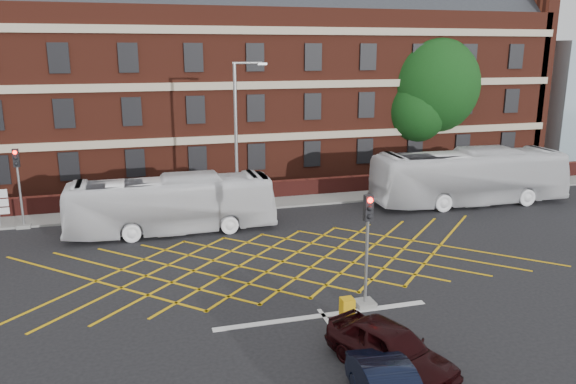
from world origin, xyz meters
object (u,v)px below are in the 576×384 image
object	(u,v)px
bus_right	(469,177)
bus_left	(172,204)
utility_cabinet	(347,310)
street_lamp	(238,168)
car_maroon	(391,348)
deciduous_tree	(427,92)
traffic_light_near	(366,262)
traffic_light_far	(21,196)

from	to	relation	value
bus_right	bus_left	bearing A→B (deg)	94.51
utility_cabinet	street_lamp	bearing A→B (deg)	95.40
car_maroon	deciduous_tree	xyz separation A→B (m)	(15.01, 25.02, 5.44)
traffic_light_near	deciduous_tree	bearing A→B (deg)	56.12
bus_right	deciduous_tree	xyz separation A→B (m)	(2.07, 9.29, 4.47)
traffic_light_far	street_lamp	bearing A→B (deg)	-8.48
car_maroon	street_lamp	distance (m)	16.56
car_maroon	traffic_light_far	distance (m)	22.12
bus_right	deciduous_tree	bearing A→B (deg)	-9.99
traffic_light_far	utility_cabinet	size ratio (longest dim) A/B	4.70
bus_right	traffic_light_far	world-z (taller)	traffic_light_far
deciduous_tree	traffic_light_near	bearing A→B (deg)	-123.88
car_maroon	utility_cabinet	size ratio (longest dim) A/B	4.74
deciduous_tree	traffic_light_near	xyz separation A→B (m)	(-13.97, -20.82, -4.41)
bus_left	traffic_light_far	bearing A→B (deg)	69.38
car_maroon	bus_left	bearing A→B (deg)	86.31
deciduous_tree	street_lamp	xyz separation A→B (m)	(-16.35, -8.66, -3.22)
street_lamp	utility_cabinet	bearing A→B (deg)	-84.60
deciduous_tree	traffic_light_near	size ratio (longest dim) A/B	2.46
bus_right	traffic_light_near	world-z (taller)	traffic_light_near
bus_left	bus_right	size ratio (longest dim) A/B	0.88
traffic_light_near	street_lamp	distance (m)	12.44
bus_right	traffic_light_near	xyz separation A→B (m)	(-11.91, -11.53, 0.06)
bus_left	street_lamp	xyz separation A→B (m)	(3.77, 1.24, 1.46)
bus_left	traffic_light_far	xyz separation A→B (m)	(-7.62, 2.94, 0.27)
traffic_light_far	car_maroon	bearing A→B (deg)	-54.82
bus_left	traffic_light_near	size ratio (longest dim) A/B	2.51
car_maroon	street_lamp	bearing A→B (deg)	72.32
street_lamp	utility_cabinet	size ratio (longest dim) A/B	9.52
deciduous_tree	traffic_light_far	bearing A→B (deg)	-165.91
bus_left	street_lamp	size ratio (longest dim) A/B	1.24
traffic_light_near	utility_cabinet	bearing A→B (deg)	-137.89
street_lamp	deciduous_tree	bearing A→B (deg)	27.92
bus_right	traffic_light_near	size ratio (longest dim) A/B	2.86
traffic_light_near	street_lamp	xyz separation A→B (m)	(-2.37, 12.15, 1.19)
bus_left	street_lamp	distance (m)	4.23
street_lamp	utility_cabinet	xyz separation A→B (m)	(1.25, -13.17, -2.50)
car_maroon	deciduous_tree	distance (m)	29.68
street_lamp	utility_cabinet	world-z (taller)	street_lamp
car_maroon	utility_cabinet	world-z (taller)	car_maroon
bus_left	bus_right	xyz separation A→B (m)	(18.05, 0.62, 0.21)
bus_left	car_maroon	size ratio (longest dim) A/B	2.49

